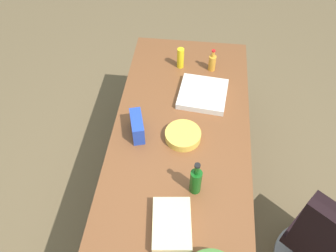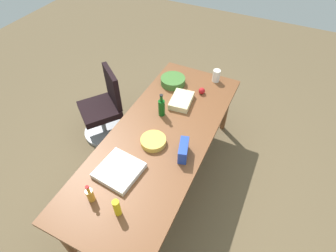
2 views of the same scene
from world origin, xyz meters
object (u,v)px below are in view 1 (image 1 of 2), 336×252
object	(u,v)px
dressing_bottle	(212,62)
mustard_bottle	(181,58)
chip_bowl	(183,135)
wine_bottle	(196,181)
sheet_cake	(172,225)
pizza_box	(203,94)
office_chair	(323,247)
conference_table	(179,157)
chip_bag_blue	(137,126)

from	to	relation	value
dressing_bottle	mustard_bottle	world-z (taller)	dressing_bottle
chip_bowl	wine_bottle	bearing A→B (deg)	-164.70
dressing_bottle	wine_bottle	xyz separation A→B (m)	(-1.16, 0.06, 0.03)
dressing_bottle	sheet_cake	xyz separation A→B (m)	(-1.43, 0.18, -0.04)
wine_bottle	mustard_bottle	bearing A→B (deg)	9.63
wine_bottle	pizza_box	distance (m)	0.84
office_chair	pizza_box	xyz separation A→B (m)	(0.93, 0.90, 0.44)
conference_table	mustard_bottle	size ratio (longest dim) A/B	13.74
sheet_cake	pizza_box	bearing A→B (deg)	-6.46
office_chair	dressing_bottle	size ratio (longest dim) A/B	4.93
office_chair	mustard_bottle	world-z (taller)	mustard_bottle
wine_bottle	sheet_cake	size ratio (longest dim) A/B	0.86
mustard_bottle	chip_bag_blue	size ratio (longest dim) A/B	0.82
chip_bag_blue	pizza_box	bearing A→B (deg)	-46.14
office_chair	wine_bottle	xyz separation A→B (m)	(0.10, 0.91, 0.52)
wine_bottle	office_chair	bearing A→B (deg)	-96.24
dressing_bottle	pizza_box	distance (m)	0.34
sheet_cake	chip_bowl	distance (m)	0.67
pizza_box	chip_bag_blue	bearing A→B (deg)	139.51
mustard_bottle	pizza_box	distance (m)	0.40
dressing_bottle	pizza_box	size ratio (longest dim) A/B	0.55
office_chair	mustard_bottle	bearing A→B (deg)	41.17
office_chair	mustard_bottle	xyz separation A→B (m)	(1.27, 1.11, 0.51)
sheet_cake	conference_table	bearing A→B (deg)	1.03
conference_table	chip_bag_blue	world-z (taller)	chip_bag_blue
chip_bowl	pizza_box	bearing A→B (deg)	-15.22
mustard_bottle	chip_bowl	bearing A→B (deg)	-173.44
dressing_bottle	sheet_cake	world-z (taller)	dressing_bottle
office_chair	dressing_bottle	world-z (taller)	dressing_bottle
dressing_bottle	wine_bottle	size ratio (longest dim) A/B	0.72
dressing_bottle	wine_bottle	distance (m)	1.16
conference_table	chip_bowl	distance (m)	0.15
conference_table	pizza_box	world-z (taller)	pizza_box
pizza_box	sheet_cake	bearing A→B (deg)	179.18
mustard_bottle	pizza_box	world-z (taller)	mustard_bottle
dressing_bottle	wine_bottle	bearing A→B (deg)	176.80
mustard_bottle	pizza_box	size ratio (longest dim) A/B	0.50
sheet_cake	chip_bag_blue	world-z (taller)	chip_bag_blue
chip_bowl	chip_bag_blue	size ratio (longest dim) A/B	1.14
chip_bowl	dressing_bottle	bearing A→B (deg)	-12.97
mustard_bottle	chip_bag_blue	world-z (taller)	mustard_bottle
mustard_bottle	conference_table	bearing A→B (deg)	-175.39
chip_bowl	chip_bag_blue	world-z (taller)	chip_bag_blue
office_chair	wine_bottle	size ratio (longest dim) A/B	3.56
wine_bottle	chip_bowl	xyz separation A→B (m)	(0.40, 0.11, -0.08)
conference_table	dressing_bottle	xyz separation A→B (m)	(0.87, -0.19, 0.15)
sheet_cake	pizza_box	xyz separation A→B (m)	(1.10, -0.12, -0.01)
office_chair	pizza_box	world-z (taller)	office_chair
pizza_box	chip_bowl	bearing A→B (deg)	170.42
wine_bottle	chip_bowl	bearing A→B (deg)	15.30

